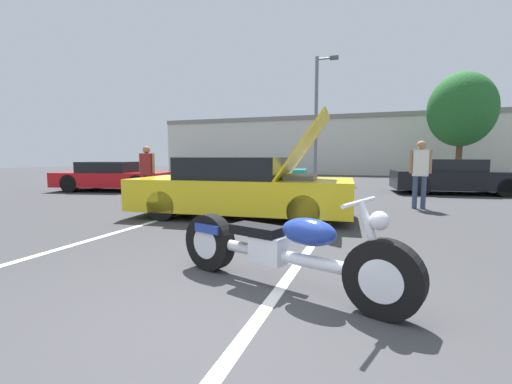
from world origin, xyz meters
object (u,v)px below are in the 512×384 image
(show_car_hood_open, at_px, (242,188))
(parked_car_left_row, at_px, (114,177))
(spectator_near_motorcycle, at_px, (420,168))
(spectator_by_show_car, at_px, (147,169))
(parked_car_mid_left_row, at_px, (247,175))
(motorcycle, at_px, (281,250))
(parked_car_mid_right_row, at_px, (454,177))
(tree_background, at_px, (462,110))
(light_pole, at_px, (318,113))

(show_car_hood_open, distance_m, parked_car_left_row, 7.91)
(parked_car_left_row, distance_m, spectator_near_motorcycle, 10.83)
(show_car_hood_open, height_order, spectator_by_show_car, show_car_hood_open)
(spectator_by_show_car, bearing_deg, parked_car_mid_left_row, 71.38)
(motorcycle, height_order, parked_car_mid_right_row, parked_car_mid_right_row)
(tree_background, distance_m, motorcycle, 19.64)
(spectator_near_motorcycle, bearing_deg, parked_car_left_row, 173.53)
(light_pole, distance_m, parked_car_mid_right_row, 8.20)
(motorcycle, bearing_deg, light_pole, 116.08)
(show_car_hood_open, relative_size, spectator_by_show_car, 2.98)
(tree_background, height_order, spectator_by_show_car, tree_background)
(parked_car_left_row, bearing_deg, parked_car_mid_right_row, 1.21)
(spectator_near_motorcycle, xyz_separation_m, spectator_by_show_car, (-7.38, -1.19, -0.06))
(show_car_hood_open, bearing_deg, parked_car_left_row, 146.31)
(motorcycle, bearing_deg, show_car_hood_open, 134.99)
(tree_background, height_order, parked_car_mid_left_row, tree_background)
(motorcycle, xyz_separation_m, parked_car_mid_right_row, (3.50, 10.73, 0.19))
(parked_car_mid_left_row, bearing_deg, parked_car_left_row, -166.69)
(tree_background, xyz_separation_m, show_car_hood_open, (-7.09, -14.87, -3.26))
(show_car_hood_open, bearing_deg, light_pole, 86.72)
(light_pole, height_order, parked_car_left_row, light_pole)
(show_car_hood_open, bearing_deg, parked_car_mid_right_row, 47.33)
(show_car_hood_open, height_order, spectator_near_motorcycle, show_car_hood_open)
(spectator_near_motorcycle, bearing_deg, show_car_hood_open, -145.86)
(motorcycle, height_order, spectator_by_show_car, spectator_by_show_car)
(show_car_hood_open, relative_size, parked_car_left_row, 1.06)
(spectator_near_motorcycle, bearing_deg, spectator_by_show_car, -170.87)
(parked_car_left_row, relative_size, spectator_near_motorcycle, 2.66)
(light_pole, relative_size, show_car_hood_open, 1.37)
(spectator_near_motorcycle, bearing_deg, parked_car_mid_left_row, 151.60)
(motorcycle, xyz_separation_m, spectator_by_show_car, (-5.46, 5.16, 0.57))
(light_pole, distance_m, show_car_hood_open, 12.33)
(tree_background, bearing_deg, parked_car_mid_left_row, -135.27)
(show_car_hood_open, bearing_deg, spectator_near_motorcycle, 29.31)
(light_pole, xyz_separation_m, parked_car_mid_right_row, (5.74, -4.96, -3.11))
(parked_car_mid_left_row, height_order, parked_car_left_row, parked_car_mid_left_row)
(tree_background, distance_m, spectator_near_motorcycle, 13.02)
(show_car_hood_open, distance_m, parked_car_mid_left_row, 6.15)
(show_car_hood_open, distance_m, spectator_near_motorcycle, 4.64)
(tree_background, relative_size, spectator_by_show_car, 3.62)
(motorcycle, relative_size, spectator_near_motorcycle, 1.49)
(parked_car_mid_right_row, bearing_deg, parked_car_mid_left_row, -177.38)
(light_pole, relative_size, parked_car_mid_right_row, 1.53)
(parked_car_mid_right_row, relative_size, spectator_near_motorcycle, 2.52)
(parked_car_mid_right_row, relative_size, parked_car_left_row, 0.95)
(tree_background, height_order, motorcycle, tree_background)
(parked_car_mid_left_row, height_order, spectator_by_show_car, spectator_by_show_car)
(tree_background, relative_size, spectator_near_motorcycle, 3.43)
(show_car_hood_open, height_order, parked_car_left_row, show_car_hood_open)
(parked_car_mid_right_row, bearing_deg, spectator_by_show_car, -154.58)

